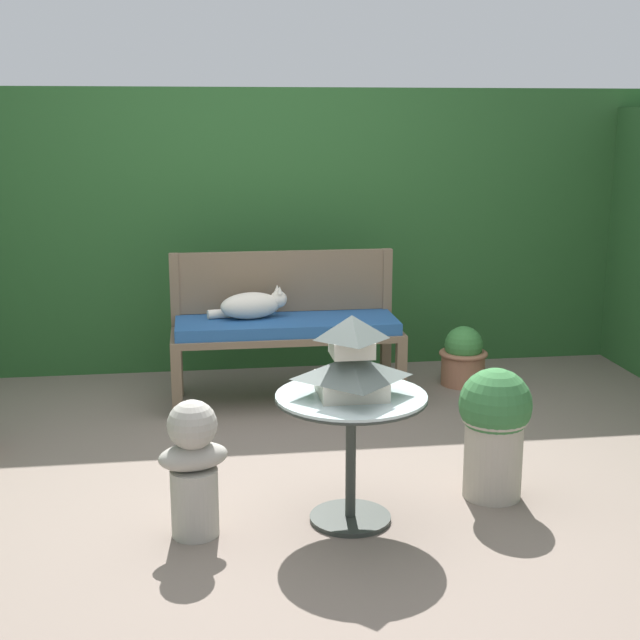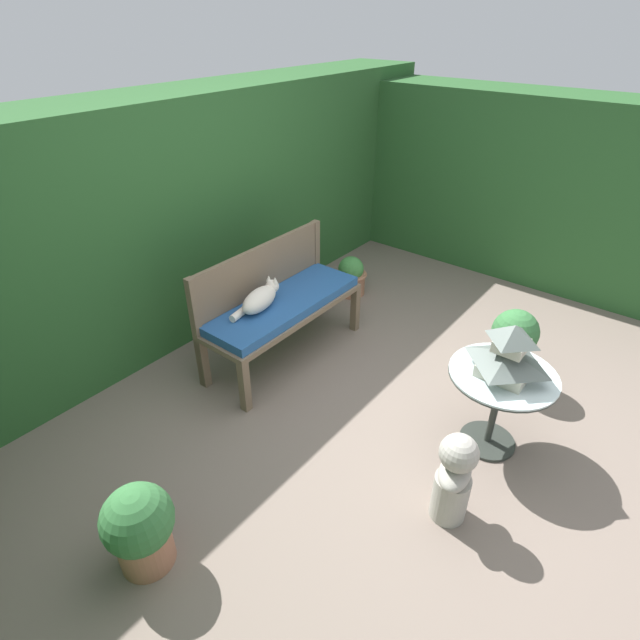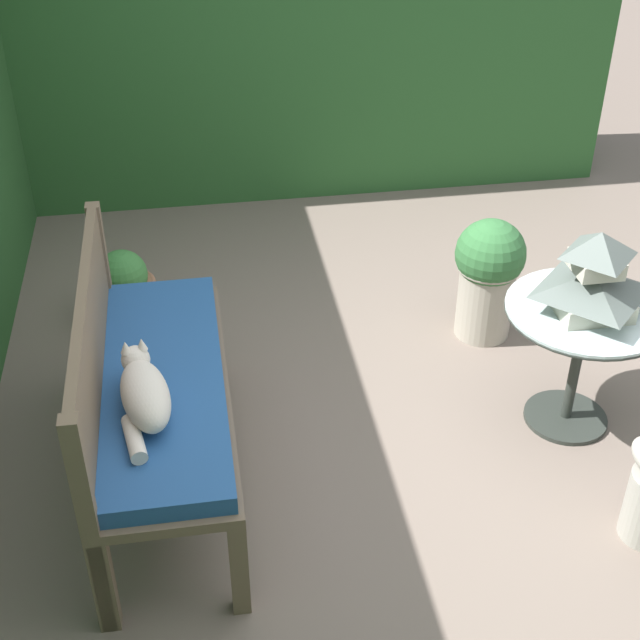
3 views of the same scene
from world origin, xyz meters
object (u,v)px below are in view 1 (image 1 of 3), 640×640
(pagoda_birdhouse, at_px, (352,361))
(potted_plant_hedge_corner, at_px, (463,357))
(potted_plant_table_far, at_px, (494,427))
(garden_bench, at_px, (287,332))
(cat, at_px, (252,305))
(garden_bust, at_px, (194,466))
(patio_table, at_px, (351,422))

(pagoda_birdhouse, bearing_deg, potted_plant_hedge_corner, 60.16)
(pagoda_birdhouse, xyz_separation_m, potted_plant_table_far, (0.68, 0.16, -0.37))
(garden_bench, height_order, cat, cat)
(pagoda_birdhouse, bearing_deg, garden_bench, 93.34)
(pagoda_birdhouse, height_order, garden_bust, pagoda_birdhouse)
(cat, bearing_deg, garden_bust, -111.89)
(garden_bust, relative_size, potted_plant_table_far, 0.96)
(cat, bearing_deg, pagoda_birdhouse, -90.37)
(patio_table, relative_size, garden_bust, 1.10)
(pagoda_birdhouse, relative_size, potted_plant_hedge_corner, 0.97)
(garden_bench, height_order, potted_plant_table_far, potted_plant_table_far)
(cat, height_order, pagoda_birdhouse, pagoda_birdhouse)
(potted_plant_hedge_corner, bearing_deg, potted_plant_table_far, -102.66)
(garden_bench, bearing_deg, potted_plant_hedge_corner, 9.51)
(cat, xyz_separation_m, pagoda_birdhouse, (0.30, -1.71, 0.12))
(garden_bench, height_order, garden_bust, garden_bust)
(pagoda_birdhouse, bearing_deg, cat, 99.88)
(garden_bust, bearing_deg, cat, 66.01)
(pagoda_birdhouse, xyz_separation_m, potted_plant_hedge_corner, (1.06, 1.86, -0.53))
(garden_bust, bearing_deg, patio_table, -8.87)
(garden_bench, bearing_deg, patio_table, -86.66)
(cat, height_order, garden_bust, cat)
(potted_plant_hedge_corner, relative_size, potted_plant_table_far, 0.64)
(garden_bust, relative_size, potted_plant_hedge_corner, 1.52)
(pagoda_birdhouse, xyz_separation_m, garden_bust, (-0.66, -0.04, -0.41))
(garden_bench, distance_m, cat, 0.26)
(potted_plant_table_far, bearing_deg, potted_plant_hedge_corner, 77.34)
(garden_bench, xyz_separation_m, potted_plant_table_far, (0.78, -1.51, -0.10))
(potted_plant_hedge_corner, bearing_deg, garden_bust, -132.28)
(pagoda_birdhouse, relative_size, garden_bust, 0.64)
(garden_bench, bearing_deg, potted_plant_table_far, -62.62)
(garden_bust, distance_m, potted_plant_hedge_corner, 2.56)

